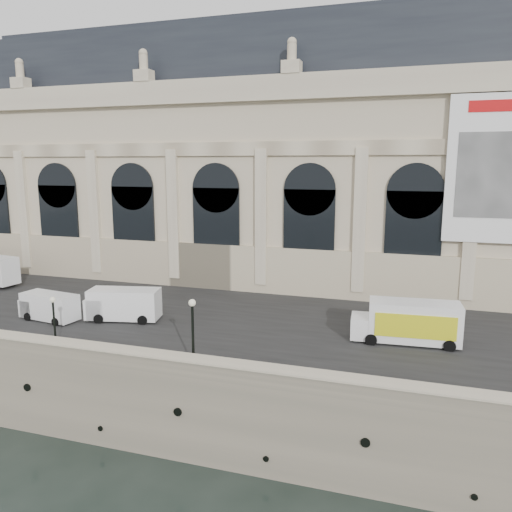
{
  "coord_description": "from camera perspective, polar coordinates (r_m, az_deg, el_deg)",
  "views": [
    {
      "loc": [
        15.92,
        -27.14,
        19.52
      ],
      "look_at": [
        0.37,
        22.0,
        9.94
      ],
      "focal_mm": 35.0,
      "sensor_mm": 36.0,
      "label": 1
    }
  ],
  "objects": [
    {
      "name": "van_c",
      "position": [
        45.25,
        -15.25,
        -5.36
      ],
      "size": [
        6.61,
        3.63,
        2.79
      ],
      "color": "white",
      "rests_on": "quay"
    },
    {
      "name": "parapet",
      "position": [
        34.48,
        -11.63,
        -11.67
      ],
      "size": [
        160.0,
        1.4,
        1.21
      ],
      "color": "gray",
      "rests_on": "quay"
    },
    {
      "name": "ground",
      "position": [
        37.02,
        -11.71,
        -21.53
      ],
      "size": [
        260.0,
        260.0,
        0.0
      ],
      "primitive_type": "plane",
      "color": "black",
      "rests_on": "ground"
    },
    {
      "name": "lamp_left",
      "position": [
        39.59,
        -22.05,
        -7.18
      ],
      "size": [
        0.41,
        0.41,
        4.03
      ],
      "color": "black",
      "rests_on": "quay"
    },
    {
      "name": "museum",
      "position": [
        61.99,
        -3.18,
        10.7
      ],
      "size": [
        69.0,
        18.7,
        29.1
      ],
      "color": "beige",
      "rests_on": "quay"
    },
    {
      "name": "quay",
      "position": [
        66.24,
        3.09,
        -3.93
      ],
      "size": [
        160.0,
        70.0,
        6.0
      ],
      "primitive_type": "cube",
      "color": "gray",
      "rests_on": "ground"
    },
    {
      "name": "van_b",
      "position": [
        47.47,
        -22.76,
        -5.33
      ],
      "size": [
        5.6,
        2.79,
        2.39
      ],
      "color": "white",
      "rests_on": "quay"
    },
    {
      "name": "box_truck",
      "position": [
        39.97,
        16.94,
        -7.26
      ],
      "size": [
        8.19,
        3.34,
        3.23
      ],
      "color": "white",
      "rests_on": "quay"
    },
    {
      "name": "street",
      "position": [
        46.13,
        -3.46,
        -6.5
      ],
      "size": [
        160.0,
        24.0,
        0.06
      ],
      "primitive_type": "cube",
      "color": "#2D2D2D",
      "rests_on": "quay"
    },
    {
      "name": "lamp_right",
      "position": [
        33.83,
        -7.23,
        -8.82
      ],
      "size": [
        0.48,
        0.48,
        4.74
      ],
      "color": "black",
      "rests_on": "quay"
    }
  ]
}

